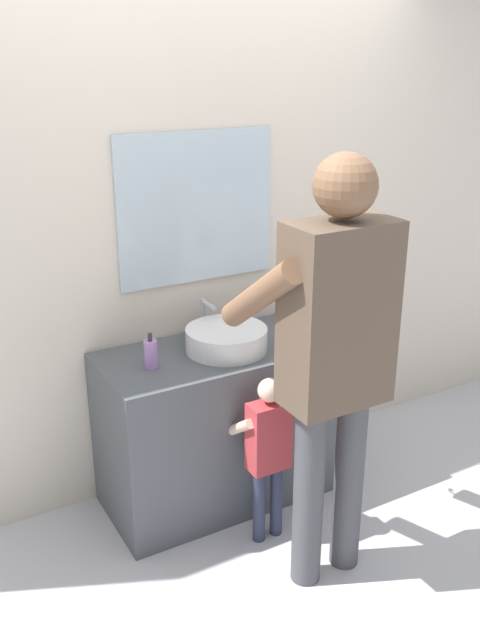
% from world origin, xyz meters
% --- Properties ---
extents(ground_plane, '(14.00, 14.00, 0.00)m').
position_xyz_m(ground_plane, '(0.00, 0.00, 0.00)').
color(ground_plane, silver).
extents(back_wall, '(4.40, 0.10, 2.70)m').
position_xyz_m(back_wall, '(0.00, 0.62, 1.35)').
color(back_wall, beige).
rests_on(back_wall, ground).
extents(vanity_cabinet, '(1.21, 0.54, 0.81)m').
position_xyz_m(vanity_cabinet, '(0.00, 0.30, 0.40)').
color(vanity_cabinet, '#4C5156').
rests_on(vanity_cabinet, ground).
extents(sink_basin, '(0.39, 0.39, 0.11)m').
position_xyz_m(sink_basin, '(0.00, 0.28, 0.86)').
color(sink_basin, white).
rests_on(sink_basin, vanity_cabinet).
extents(faucet, '(0.18, 0.14, 0.18)m').
position_xyz_m(faucet, '(0.00, 0.51, 0.89)').
color(faucet, '#B7BABF').
rests_on(faucet, vanity_cabinet).
extents(toothbrush_cup, '(0.07, 0.07, 0.21)m').
position_xyz_m(toothbrush_cup, '(0.40, 0.32, 0.86)').
color(toothbrush_cup, '#D86666').
rests_on(toothbrush_cup, vanity_cabinet).
extents(soap_bottle, '(0.06, 0.06, 0.16)m').
position_xyz_m(soap_bottle, '(-0.39, 0.27, 0.87)').
color(soap_bottle, '#B27FC6').
rests_on(soap_bottle, vanity_cabinet).
extents(child_toddler, '(0.25, 0.25, 0.82)m').
position_xyz_m(child_toddler, '(0.00, -0.10, 0.49)').
color(child_toddler, '#2D334C').
rests_on(child_toddler, ground).
extents(adult_parent, '(0.56, 0.58, 1.81)m').
position_xyz_m(adult_parent, '(0.10, -0.41, 1.08)').
color(adult_parent, '#47474C').
rests_on(adult_parent, ground).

